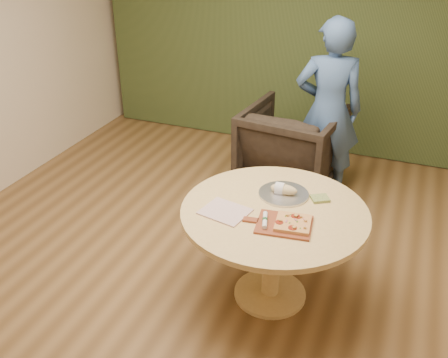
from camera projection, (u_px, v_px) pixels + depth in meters
room_shell at (193, 118)px, 3.08m from camera, size 5.04×6.04×2.84m
curtain at (305, 26)px, 5.45m from camera, size 4.80×0.14×2.78m
pedestal_table at (274, 227)px, 3.44m from camera, size 1.28×1.28×0.75m
pizza_paddle at (283, 224)px, 3.20m from camera, size 0.46×0.32×0.01m
flatbread_pizza at (293, 223)px, 3.18m from camera, size 0.25×0.25×0.04m
cutlery_roll at (265, 220)px, 3.20m from camera, size 0.08×0.20×0.03m
newspaper at (225, 212)px, 3.34m from camera, size 0.35×0.31×0.01m
serving_tray at (284, 194)px, 3.54m from camera, size 0.36×0.36×0.02m
bread_roll at (283, 189)px, 3.52m from camera, size 0.19×0.09×0.09m
green_packet at (320, 199)px, 3.48m from camera, size 0.15×0.15×0.02m
armchair at (292, 143)px, 4.99m from camera, size 1.00×0.95×0.93m
person_standing at (328, 111)px, 4.67m from camera, size 0.72×0.57×1.74m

